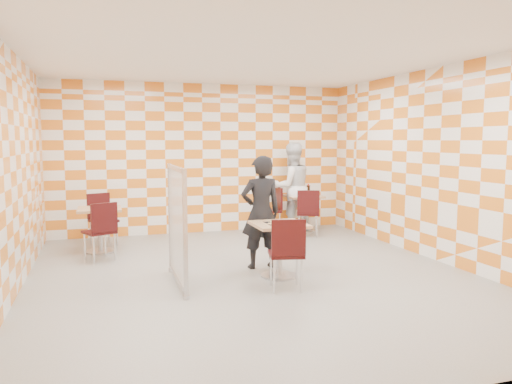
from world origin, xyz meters
TOP-DOWN VIEW (x-y plane):
  - room_shell at (0.00, 0.54)m, footprint 7.00×7.00m
  - main_table at (0.32, -0.15)m, footprint 0.70×0.70m
  - second_table at (1.97, 2.94)m, footprint 0.70×0.70m
  - empty_table at (-2.02, 2.18)m, footprint 0.70×0.70m
  - chair_main_front at (0.19, -0.81)m, footprint 0.50×0.51m
  - chair_second_front at (1.82, 2.33)m, footprint 0.55×0.55m
  - chair_second_side at (1.35, 2.97)m, footprint 0.45×0.45m
  - chair_empty_near at (-2.00, 1.50)m, footprint 0.56×0.56m
  - chair_empty_far at (-2.00, 2.79)m, footprint 0.55×0.56m
  - partition at (-1.06, -0.09)m, footprint 0.08×1.38m
  - man_dark at (0.24, 0.40)m, footprint 0.61×0.41m
  - man_white at (1.76, 3.05)m, footprint 0.94×0.76m
  - pizza_on_foil at (0.32, -0.16)m, footprint 0.40×0.40m
  - sport_bottle at (1.78, 3.07)m, footprint 0.06×0.06m
  - soda_bottle at (2.10, 2.96)m, footprint 0.07×0.07m

SIDE VIEW (x-z plane):
  - main_table at x=0.32m, z-range 0.13..0.88m
  - second_table at x=1.97m, z-range 0.13..0.88m
  - empty_table at x=-2.02m, z-range 0.13..0.88m
  - chair_main_front at x=0.19m, z-range 0.08..1.01m
  - chair_second_front at x=1.82m, z-range 0.08..1.01m
  - chair_second_side at x=1.35m, z-range 0.08..1.01m
  - chair_empty_near at x=-2.00m, z-range 0.08..1.01m
  - chair_empty_far at x=-2.00m, z-range 0.08..1.01m
  - pizza_on_foil at x=0.32m, z-range 0.74..0.79m
  - partition at x=-1.06m, z-range 0.02..1.57m
  - man_dark at x=0.24m, z-range 0.00..1.66m
  - sport_bottle at x=1.78m, z-range 0.74..0.94m
  - soda_bottle at x=2.10m, z-range 0.74..0.97m
  - man_white at x=1.76m, z-range 0.00..1.83m
  - room_shell at x=0.00m, z-range -2.00..5.00m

